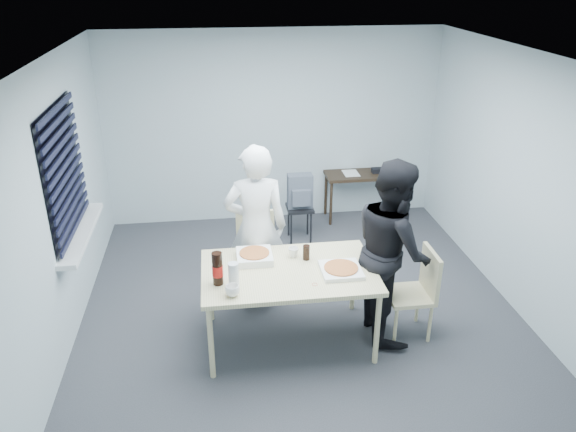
{
  "coord_description": "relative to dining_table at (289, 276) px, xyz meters",
  "views": [
    {
      "loc": [
        -0.8,
        -4.84,
        3.36
      ],
      "look_at": [
        -0.13,
        0.1,
        1.08
      ],
      "focal_mm": 35.0,
      "sensor_mm": 36.0,
      "label": 1
    }
  ],
  "objects": [
    {
      "name": "room",
      "position": [
        -2.01,
        0.81,
        0.72
      ],
      "size": [
        5.0,
        5.0,
        5.0
      ],
      "color": "#303136",
      "rests_on": "ground"
    },
    {
      "name": "dining_table",
      "position": [
        0.0,
        0.0,
        0.0
      ],
      "size": [
        1.59,
        1.01,
        0.77
      ],
      "color": "beige",
      "rests_on": "ground"
    },
    {
      "name": "chair_far",
      "position": [
        -0.22,
        1.02,
        -0.2
      ],
      "size": [
        0.42,
        0.42,
        0.89
      ],
      "color": "beige",
      "rests_on": "ground"
    },
    {
      "name": "chair_right",
      "position": [
        1.25,
        -0.04,
        -0.2
      ],
      "size": [
        0.42,
        0.42,
        0.89
      ],
      "color": "beige",
      "rests_on": "ground"
    },
    {
      "name": "person_white",
      "position": [
        -0.24,
        0.69,
        0.17
      ],
      "size": [
        0.65,
        0.42,
        1.77
      ],
      "primitive_type": "imported",
      "rotation": [
        0.0,
        0.0,
        3.14
      ],
      "color": "white",
      "rests_on": "ground"
    },
    {
      "name": "person_black",
      "position": [
        0.99,
        0.06,
        0.17
      ],
      "size": [
        0.47,
        0.86,
        1.77
      ],
      "primitive_type": "imported",
      "rotation": [
        0.0,
        0.0,
        1.57
      ],
      "color": "black",
      "rests_on": "ground"
    },
    {
      "name": "side_table",
      "position": [
        1.39,
        2.69,
        -0.12
      ],
      "size": [
        1.0,
        0.45,
        0.67
      ],
      "color": "#2F2116",
      "rests_on": "ground"
    },
    {
      "name": "stool",
      "position": [
        0.43,
        2.12,
        -0.36
      ],
      "size": [
        0.34,
        0.34,
        0.47
      ],
      "color": "black",
      "rests_on": "ground"
    },
    {
      "name": "backpack",
      "position": [
        0.43,
        2.11,
        -0.03
      ],
      "size": [
        0.32,
        0.23,
        0.44
      ],
      "rotation": [
        0.0,
        0.0,
        0.41
      ],
      "color": "slate",
      "rests_on": "stool"
    },
    {
      "name": "pizza_box_a",
      "position": [
        -0.3,
        0.23,
        0.1
      ],
      "size": [
        0.33,
        0.33,
        0.08
      ],
      "rotation": [
        0.0,
        0.0,
        -0.18
      ],
      "color": "white",
      "rests_on": "dining_table"
    },
    {
      "name": "pizza_box_b",
      "position": [
        0.47,
        -0.1,
        0.08
      ],
      "size": [
        0.36,
        0.36,
        0.05
      ],
      "rotation": [
        0.0,
        0.0,
        -0.02
      ],
      "color": "white",
      "rests_on": "dining_table"
    },
    {
      "name": "mug_a",
      "position": [
        -0.53,
        -0.36,
        0.11
      ],
      "size": [
        0.17,
        0.17,
        0.1
      ],
      "primitive_type": "imported",
      "rotation": [
        0.0,
        0.0,
        0.52
      ],
      "color": "white",
      "rests_on": "dining_table"
    },
    {
      "name": "mug_b",
      "position": [
        0.08,
        0.25,
        0.11
      ],
      "size": [
        0.1,
        0.1,
        0.09
      ],
      "primitive_type": "imported",
      "color": "white",
      "rests_on": "dining_table"
    },
    {
      "name": "cola_glass",
      "position": [
        0.19,
        0.18,
        0.13
      ],
      "size": [
        0.09,
        0.09,
        0.15
      ],
      "primitive_type": "cylinder",
      "rotation": [
        0.0,
        0.0,
        0.41
      ],
      "color": "black",
      "rests_on": "dining_table"
    },
    {
      "name": "soda_bottle",
      "position": [
        -0.64,
        -0.16,
        0.21
      ],
      "size": [
        0.1,
        0.1,
        0.31
      ],
      "rotation": [
        0.0,
        0.0,
        -0.05
      ],
      "color": "black",
      "rests_on": "dining_table"
    },
    {
      "name": "plastic_cups",
      "position": [
        -0.51,
        -0.2,
        0.17
      ],
      "size": [
        0.11,
        0.11,
        0.22
      ],
      "primitive_type": "cylinder",
      "rotation": [
        0.0,
        0.0,
        -0.25
      ],
      "color": "silver",
      "rests_on": "dining_table"
    },
    {
      "name": "rubber_band",
      "position": [
        0.19,
        -0.28,
        0.06
      ],
      "size": [
        0.06,
        0.06,
        0.0
      ],
      "primitive_type": "torus",
      "rotation": [
        0.0,
        0.0,
        0.35
      ],
      "color": "red",
      "rests_on": "dining_table"
    },
    {
      "name": "papers",
      "position": [
        1.24,
        2.71,
        -0.04
      ],
      "size": [
        0.24,
        0.31,
        0.0
      ],
      "primitive_type": "cube",
      "rotation": [
        0.0,
        0.0,
        0.13
      ],
      "color": "white",
      "rests_on": "side_table"
    },
    {
      "name": "black_box",
      "position": [
        1.61,
        2.69,
        -0.01
      ],
      "size": [
        0.17,
        0.13,
        0.06
      ],
      "primitive_type": "cube",
      "rotation": [
        0.0,
        0.0,
        0.16
      ],
      "color": "black",
      "rests_on": "side_table"
    }
  ]
}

